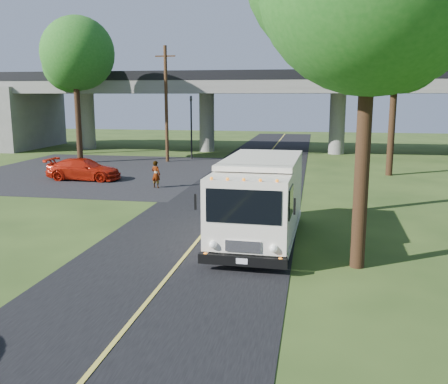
% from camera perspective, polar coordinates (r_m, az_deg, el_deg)
% --- Properties ---
extents(ground, '(120.00, 120.00, 0.00)m').
position_cam_1_polar(ground, '(15.71, -5.42, -8.50)').
color(ground, '#294017').
rests_on(ground, ground).
extents(road, '(7.00, 90.00, 0.02)m').
position_cam_1_polar(road, '(25.13, 0.75, -0.99)').
color(road, black).
rests_on(road, ground).
extents(parking_lot, '(16.00, 18.00, 0.01)m').
position_cam_1_polar(parking_lot, '(35.97, -14.59, 2.29)').
color(parking_lot, black).
rests_on(parking_lot, ground).
extents(lane_line, '(0.12, 90.00, 0.01)m').
position_cam_1_polar(lane_line, '(25.12, 0.75, -0.95)').
color(lane_line, gold).
rests_on(lane_line, road).
extents(overpass, '(54.00, 10.00, 7.30)m').
position_cam_1_polar(overpass, '(46.42, 5.37, 10.11)').
color(overpass, slate).
rests_on(overpass, ground).
extents(traffic_signal, '(0.18, 0.22, 5.20)m').
position_cam_1_polar(traffic_signal, '(41.53, -3.77, 8.17)').
color(traffic_signal, black).
rests_on(traffic_signal, ground).
extents(utility_pole, '(1.60, 0.26, 9.00)m').
position_cam_1_polar(utility_pole, '(39.96, -6.62, 10.01)').
color(utility_pole, '#472D19').
rests_on(utility_pole, ground).
extents(tree_right_far, '(5.77, 5.67, 10.99)m').
position_cam_1_polar(tree_right_far, '(34.59, 19.54, 15.48)').
color(tree_right_far, '#382314').
rests_on(tree_right_far, ground).
extents(tree_left_lot, '(5.60, 5.50, 10.50)m').
position_cam_1_polar(tree_left_lot, '(40.35, -16.52, 14.35)').
color(tree_left_lot, '#382314').
rests_on(tree_left_lot, ground).
extents(tree_left_far, '(5.26, 5.16, 9.89)m').
position_cam_1_polar(tree_left_far, '(47.02, -16.49, 13.26)').
color(tree_left_far, '#382314').
rests_on(tree_left_far, ground).
extents(step_van, '(2.85, 7.23, 3.00)m').
position_cam_1_polar(step_van, '(17.91, 4.09, -0.62)').
color(step_van, silver).
rests_on(step_van, ground).
extents(red_sedan, '(4.66, 1.90, 1.35)m').
position_cam_1_polar(red_sedan, '(32.47, -15.72, 2.52)').
color(red_sedan, '#B21B0A').
rests_on(red_sedan, ground).
extents(pedestrian, '(0.67, 0.54, 1.57)m').
position_cam_1_polar(pedestrian, '(28.76, -7.79, 2.01)').
color(pedestrian, gray).
rests_on(pedestrian, ground).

